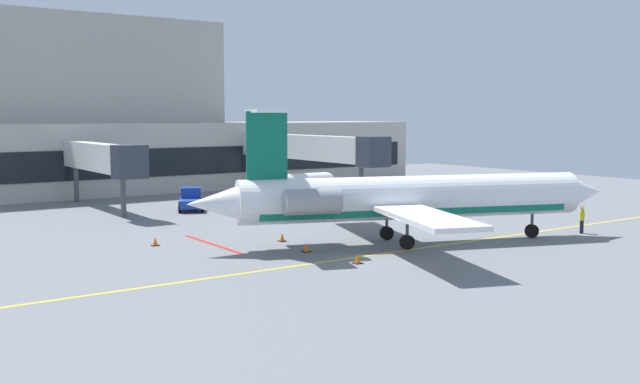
# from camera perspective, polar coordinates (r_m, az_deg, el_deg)

# --- Properties ---
(ground) EXTENTS (120.00, 120.00, 0.11)m
(ground) POSITION_cam_1_polar(r_m,az_deg,el_deg) (41.37, 5.88, -5.44)
(ground) COLOR slate
(terminal_building) EXTENTS (75.09, 13.06, 18.85)m
(terminal_building) POSITION_cam_1_polar(r_m,az_deg,el_deg) (81.07, -18.08, 4.95)
(terminal_building) COLOR #B7B2A8
(terminal_building) RESTS_ON ground
(jet_bridge_west) EXTENTS (2.40, 23.26, 6.40)m
(jet_bridge_west) POSITION_cam_1_polar(r_m,az_deg,el_deg) (70.41, -0.81, 3.51)
(jet_bridge_west) COLOR silver
(jet_bridge_west) RESTS_ON ground
(jet_bridge_east) EXTENTS (2.40, 17.10, 5.92)m
(jet_bridge_east) POSITION_cam_1_polar(r_m,az_deg,el_deg) (64.64, -16.96, 2.58)
(jet_bridge_east) COLOR silver
(jet_bridge_east) RESTS_ON ground
(regional_jet) EXTENTS (27.38, 21.15, 8.56)m
(regional_jet) POSITION_cam_1_polar(r_m,az_deg,el_deg) (46.06, 6.81, -0.47)
(regional_jet) COLOR white
(regional_jet) RESTS_ON ground
(baggage_tug) EXTENTS (3.33, 4.15, 1.94)m
(baggage_tug) POSITION_cam_1_polar(r_m,az_deg,el_deg) (63.27, -10.21, -0.63)
(baggage_tug) COLOR #19389E
(baggage_tug) RESTS_ON ground
(pushback_tractor) EXTENTS (4.13, 2.73, 1.98)m
(pushback_tractor) POSITION_cam_1_polar(r_m,az_deg,el_deg) (61.43, 4.76, -0.74)
(pushback_tractor) COLOR #1E4CB2
(pushback_tractor) RESTS_ON ground
(fuel_tank) EXTENTS (6.97, 2.16, 2.31)m
(fuel_tank) POSITION_cam_1_polar(r_m,az_deg,el_deg) (73.94, -1.15, 0.74)
(fuel_tank) COLOR white
(fuel_tank) RESTS_ON ground
(marshaller) EXTENTS (0.83, 0.34, 1.98)m
(marshaller) POSITION_cam_1_polar(r_m,az_deg,el_deg) (53.33, 20.08, -2.03)
(marshaller) COLOR #191E33
(marshaller) RESTS_ON ground
(safety_cone_alpha) EXTENTS (0.47, 0.47, 0.55)m
(safety_cone_alpha) POSITION_cam_1_polar(r_m,az_deg,el_deg) (46.64, -12.95, -3.88)
(safety_cone_alpha) COLOR orange
(safety_cone_alpha) RESTS_ON ground
(safety_cone_bravo) EXTENTS (0.47, 0.47, 0.55)m
(safety_cone_bravo) POSITION_cam_1_polar(r_m,az_deg,el_deg) (43.45, -1.10, -4.45)
(safety_cone_bravo) COLOR orange
(safety_cone_bravo) RESTS_ON ground
(safety_cone_charlie) EXTENTS (0.47, 0.47, 0.55)m
(safety_cone_charlie) POSITION_cam_1_polar(r_m,az_deg,el_deg) (47.08, -3.03, -3.64)
(safety_cone_charlie) COLOR orange
(safety_cone_charlie) RESTS_ON ground
(safety_cone_delta) EXTENTS (0.47, 0.47, 0.55)m
(safety_cone_delta) POSITION_cam_1_polar(r_m,az_deg,el_deg) (40.12, 3.01, -5.35)
(safety_cone_delta) COLOR orange
(safety_cone_delta) RESTS_ON ground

